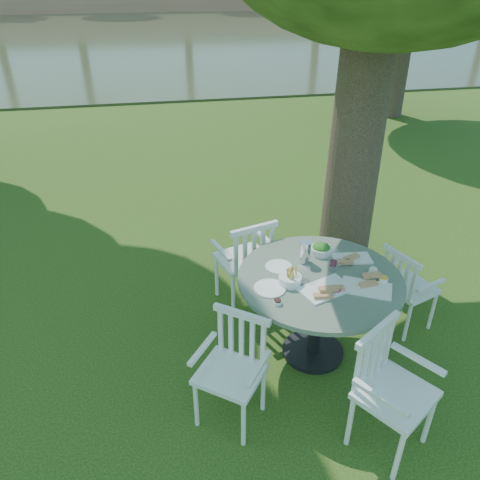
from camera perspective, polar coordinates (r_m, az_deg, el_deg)
name	(u,v)px	position (r m, az deg, el deg)	size (l,w,h in m)	color
ground	(244,323)	(4.78, 0.46, -10.03)	(140.00, 140.00, 0.00)	#1A360B
table	(319,293)	(4.08, 9.57, -6.38)	(1.39, 1.39, 0.85)	black
chair_ne	(404,284)	(4.69, 19.34, -5.09)	(0.53, 0.55, 0.87)	white
chair_nw	(248,257)	(4.68, 0.99, -2.14)	(0.61, 0.59, 0.99)	white
chair_sw	(235,360)	(3.64, -0.58, -14.38)	(0.62, 0.62, 0.91)	white
chair_se	(385,380)	(3.59, 17.25, -15.99)	(0.67, 0.66, 0.98)	white
tableware	(316,270)	(4.00, 9.29, -3.57)	(1.13, 0.88, 0.20)	white
river	(156,36)	(26.76, -10.18, 23.25)	(100.00, 28.00, 0.12)	#303720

